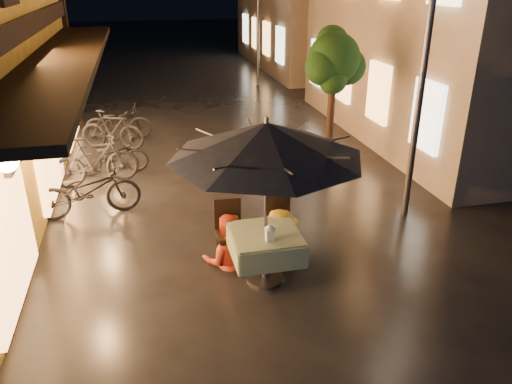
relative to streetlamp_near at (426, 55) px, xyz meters
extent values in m
plane|color=black|center=(-3.00, -2.00, -2.92)|extent=(90.00, 90.00, 0.00)
cube|color=black|center=(-6.47, 2.00, 0.38)|extent=(0.12, 11.00, 0.35)
cube|color=black|center=(-5.90, 2.00, -0.17)|extent=(1.20, 10.50, 0.12)
cube|color=#ED9B50|center=(-6.44, -1.50, -1.52)|extent=(0.10, 2.20, 2.40)
cube|color=#ED9B50|center=(-6.44, 2.00, -1.52)|extent=(0.10, 2.20, 2.40)
cube|color=#ED9B50|center=(-6.44, 5.50, -1.52)|extent=(0.10, 2.20, 2.40)
cube|color=tan|center=(4.50, 4.50, 0.33)|extent=(7.00, 9.00, 6.50)
cube|color=#ED9B50|center=(0.95, 1.20, -1.42)|extent=(0.10, 1.00, 1.40)
cube|color=#ED9B50|center=(0.95, 3.40, -1.42)|extent=(0.10, 1.00, 1.40)
cube|color=#ED9B50|center=(0.95, 5.60, -1.42)|extent=(0.10, 1.00, 1.40)
cube|color=#ED9B50|center=(0.95, 7.80, -1.42)|extent=(0.10, 1.00, 1.40)
cube|color=#ED9B50|center=(0.95, 12.20, -1.42)|extent=(0.10, 1.00, 1.40)
cube|color=#ED9B50|center=(0.95, 14.40, -1.42)|extent=(0.10, 1.00, 1.40)
cube|color=#ED9B50|center=(0.95, 16.60, -1.42)|extent=(0.10, 1.00, 1.40)
cube|color=#ED9B50|center=(0.95, 18.80, -1.42)|extent=(0.10, 1.00, 1.40)
cylinder|color=black|center=(-0.60, 2.50, -1.82)|extent=(0.16, 0.16, 2.20)
sphere|color=black|center=(-0.60, 2.50, -0.42)|extent=(1.10, 1.10, 1.10)
sphere|color=black|center=(-0.25, 2.60, -0.62)|extent=(0.80, 0.80, 0.80)
sphere|color=black|center=(-0.90, 2.35, -0.57)|extent=(0.76, 0.76, 0.76)
sphere|color=black|center=(-0.55, 2.80, -0.12)|extent=(0.70, 0.70, 0.70)
sphere|color=black|center=(-0.70, 2.25, -0.82)|extent=(0.60, 0.60, 0.60)
cylinder|color=#59595E|center=(0.00, 0.00, -0.92)|extent=(0.12, 0.12, 4.00)
cylinder|color=#59595E|center=(0.00, 12.00, -0.92)|extent=(0.12, 0.12, 4.00)
cylinder|color=#59595E|center=(-3.09, -1.54, -2.56)|extent=(0.10, 0.10, 0.72)
cylinder|color=#59595E|center=(-3.09, -1.54, -2.90)|extent=(0.56, 0.56, 0.04)
cube|color=#316335|center=(-3.09, -1.54, -2.17)|extent=(0.95, 0.95, 0.06)
cube|color=#316335|center=(-2.62, -1.54, -2.33)|extent=(0.04, 0.95, 0.33)
cube|color=#316335|center=(-3.57, -1.54, -2.33)|extent=(0.04, 0.95, 0.33)
cube|color=#316335|center=(-3.09, -1.06, -2.33)|extent=(0.95, 0.04, 0.33)
cube|color=#316335|center=(-3.09, -2.01, -2.33)|extent=(0.95, 0.04, 0.33)
cylinder|color=#59595E|center=(-3.09, -1.54, -1.77)|extent=(0.05, 0.05, 2.30)
cone|color=black|center=(-3.09, -1.54, -0.77)|extent=(2.67, 2.67, 0.48)
cylinder|color=#59595E|center=(-3.09, -1.54, -0.52)|extent=(0.06, 0.06, 0.12)
cube|color=black|center=(-3.49, -0.89, -2.47)|extent=(0.42, 0.42, 0.05)
cube|color=black|center=(-3.49, -0.70, -2.22)|extent=(0.42, 0.04, 0.55)
cylinder|color=black|center=(-3.67, -1.07, -2.70)|extent=(0.04, 0.04, 0.43)
cylinder|color=black|center=(-3.31, -1.07, -2.70)|extent=(0.04, 0.04, 0.43)
cylinder|color=black|center=(-3.67, -0.71, -2.70)|extent=(0.04, 0.04, 0.43)
cylinder|color=black|center=(-3.31, -0.71, -2.70)|extent=(0.04, 0.04, 0.43)
cube|color=black|center=(-2.69, -0.89, -2.47)|extent=(0.42, 0.42, 0.05)
cube|color=black|center=(-2.69, -0.70, -2.22)|extent=(0.42, 0.04, 0.55)
cylinder|color=black|center=(-2.87, -1.07, -2.70)|extent=(0.04, 0.04, 0.43)
cylinder|color=black|center=(-2.51, -1.07, -2.70)|extent=(0.04, 0.04, 0.43)
cylinder|color=black|center=(-2.87, -0.71, -2.70)|extent=(0.04, 0.04, 0.43)
cylinder|color=black|center=(-2.51, -0.71, -2.70)|extent=(0.04, 0.04, 0.43)
cube|color=white|center=(-3.09, -1.77, -2.05)|extent=(0.11, 0.11, 0.18)
cube|color=#FFD88C|center=(-3.09, -1.77, -2.06)|extent=(0.07, 0.07, 0.12)
cone|color=white|center=(-3.09, -1.77, -1.92)|extent=(0.16, 0.16, 0.07)
imported|color=#DD4624|center=(-3.55, -0.94, -2.11)|extent=(0.85, 0.71, 1.61)
imported|color=gold|center=(-2.73, -1.01, -2.11)|extent=(1.11, 0.74, 1.61)
imported|color=black|center=(-5.75, 1.27, -2.42)|extent=(1.96, 0.87, 1.00)
imported|color=black|center=(-5.69, 2.76, -2.38)|extent=(1.85, 0.79, 1.07)
imported|color=black|center=(-5.38, 3.35, -2.51)|extent=(1.58, 0.60, 0.82)
imported|color=black|center=(-5.43, 5.11, -2.41)|extent=(1.73, 1.10, 1.01)
imported|color=black|center=(-5.30, 5.98, -2.46)|extent=(1.82, 0.82, 0.92)
camera|label=1|loc=(-4.64, -7.58, 1.24)|focal=35.00mm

